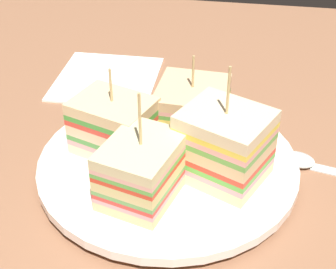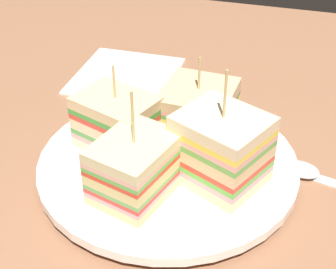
% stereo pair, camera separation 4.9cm
% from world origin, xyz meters
% --- Properties ---
extents(ground_plane, '(1.15, 0.99, 0.02)m').
position_xyz_m(ground_plane, '(0.00, 0.00, -0.01)').
color(ground_plane, '#8F5F43').
extents(plate, '(0.26, 0.26, 0.02)m').
position_xyz_m(plate, '(0.00, 0.00, 0.01)').
color(plate, white).
rests_on(plate, ground_plane).
extents(sandwich_wedge_0, '(0.08, 0.09, 0.11)m').
position_xyz_m(sandwich_wedge_0, '(-0.01, -0.05, 0.05)').
color(sandwich_wedge_0, beige).
rests_on(sandwich_wedge_0, plate).
extents(sandwich_wedge_1, '(0.10, 0.09, 0.11)m').
position_xyz_m(sandwich_wedge_1, '(0.05, -0.01, 0.05)').
color(sandwich_wedge_1, beige).
rests_on(sandwich_wedge_1, plate).
extents(sandwich_wedge_2, '(0.07, 0.08, 0.09)m').
position_xyz_m(sandwich_wedge_2, '(0.02, 0.05, 0.04)').
color(sandwich_wedge_2, beige).
rests_on(sandwich_wedge_2, plate).
extents(sandwich_wedge_3, '(0.09, 0.08, 0.09)m').
position_xyz_m(sandwich_wedge_3, '(-0.06, 0.01, 0.05)').
color(sandwich_wedge_3, beige).
rests_on(sandwich_wedge_3, plate).
extents(chip_pile, '(0.07, 0.07, 0.02)m').
position_xyz_m(chip_pile, '(-0.01, 0.01, 0.03)').
color(chip_pile, '#EEC861').
rests_on(chip_pile, plate).
extents(spoon, '(0.13, 0.05, 0.01)m').
position_xyz_m(spoon, '(0.14, 0.03, 0.00)').
color(spoon, silver).
rests_on(spoon, ground_plane).
extents(napkin, '(0.13, 0.14, 0.01)m').
position_xyz_m(napkin, '(-0.11, 0.18, 0.00)').
color(napkin, white).
rests_on(napkin, ground_plane).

